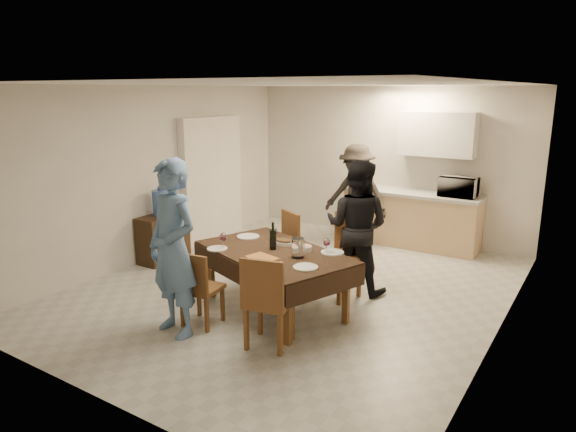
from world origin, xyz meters
name	(u,v)px	position (x,y,z in m)	size (l,w,h in m)	color
floor	(295,288)	(0.00, 0.00, 0.00)	(5.00, 6.00, 0.02)	#AFB0AB
ceiling	(296,84)	(0.00, 0.00, 2.60)	(5.00, 6.00, 0.02)	white
wall_back	(387,163)	(0.00, 3.00, 1.30)	(5.00, 0.02, 2.60)	beige
wall_front	(92,253)	(0.00, -3.00, 1.30)	(5.00, 0.02, 2.60)	beige
wall_left	(155,174)	(-2.50, 0.00, 1.30)	(0.02, 6.00, 2.60)	beige
wall_right	(508,217)	(2.50, 0.00, 1.30)	(0.02, 6.00, 2.60)	beige
stub_partition	(212,179)	(-2.42, 1.20, 1.05)	(0.15, 1.40, 2.10)	silver
kitchen_base_cabinet	(411,220)	(0.60, 2.68, 0.43)	(2.20, 0.60, 0.86)	tan
kitchen_worktop	(413,193)	(0.60, 2.68, 0.89)	(2.24, 0.64, 0.05)	#A7A7A2
upper_cabinet	(437,134)	(0.90, 2.82, 1.85)	(1.20, 0.34, 0.70)	silver
dining_table	(274,254)	(0.14, -0.70, 0.69)	(2.11, 1.64, 0.72)	black
chair_near_left	(196,281)	(-0.31, -1.53, 0.53)	(0.44, 0.44, 0.46)	brown
chair_near_right	(264,293)	(0.59, -1.54, 0.59)	(0.53, 0.54, 0.53)	brown
chair_far_left	(274,243)	(-0.31, -0.04, 0.58)	(0.59, 0.61, 0.52)	brown
chair_far_right	(335,251)	(0.59, -0.05, 0.63)	(0.56, 0.57, 0.56)	brown
console	(163,238)	(-2.28, -0.12, 0.36)	(0.38, 0.77, 0.71)	black
water_jug	(161,203)	(-2.28, -0.12, 0.90)	(0.25, 0.25, 0.38)	#3A5CB5
wine_bottle	(273,236)	(0.09, -0.65, 0.88)	(0.08, 0.08, 0.32)	black
water_pitcher	(298,248)	(0.49, -0.75, 0.83)	(0.14, 0.14, 0.22)	white
savoury_tart	(262,259)	(0.24, -1.08, 0.75)	(0.39, 0.29, 0.05)	#B67835
salad_bowl	(304,249)	(0.44, -0.52, 0.75)	(0.17, 0.17, 0.07)	silver
mushroom_dish	(284,243)	(0.09, -0.42, 0.74)	(0.22, 0.22, 0.04)	silver
wine_glass_a	(223,241)	(-0.41, -0.95, 0.82)	(0.09, 0.09, 0.19)	white
wine_glass_b	(327,246)	(0.69, -0.45, 0.81)	(0.08, 0.08, 0.18)	white
wine_glass_c	(274,235)	(-0.06, -0.40, 0.81)	(0.08, 0.08, 0.18)	white
plate_near_left	(217,249)	(-0.46, -1.00, 0.73)	(0.24, 0.24, 0.01)	silver
plate_near_right	(306,267)	(0.74, -1.00, 0.73)	(0.26, 0.26, 0.02)	silver
plate_far_left	(248,237)	(-0.46, -0.40, 0.73)	(0.29, 0.29, 0.02)	silver
plate_far_right	(332,252)	(0.74, -0.40, 0.73)	(0.26, 0.26, 0.02)	silver
microwave	(459,187)	(1.33, 2.68, 1.06)	(0.56, 0.38, 0.31)	silver
person_near	(173,249)	(-0.41, -1.75, 0.94)	(0.68, 0.45, 1.87)	#5477A8
person_far	(357,227)	(0.69, 0.35, 0.85)	(0.83, 0.65, 1.71)	black
person_kitchen	(356,195)	(-0.20, 2.23, 0.84)	(1.09, 0.62, 1.68)	black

